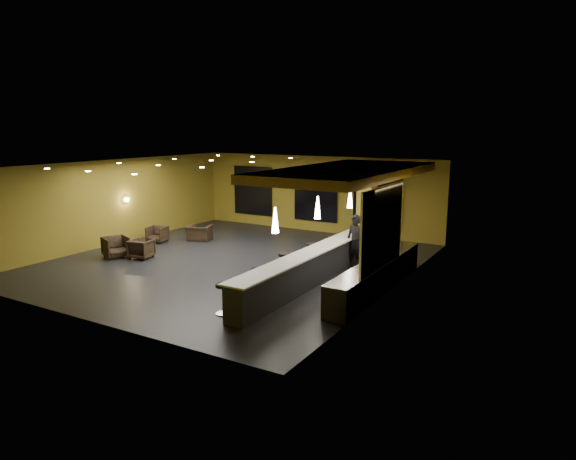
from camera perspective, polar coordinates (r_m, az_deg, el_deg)
The scene contains 34 objects.
floor at distance 18.75m, azimuth -6.07°, elevation -3.70°, with size 12.00×13.00×0.10m, color black.
ceiling at distance 18.15m, azimuth -6.31°, elevation 7.34°, with size 12.00×13.00×0.10m, color black.
wall_back at distance 23.89m, azimuth 3.20°, elevation 4.02°, with size 12.00×0.10×3.50m, color olive.
wall_front at distance 13.78m, azimuth -22.59°, elevation -2.35°, with size 12.00×0.10×3.50m, color olive.
wall_left at distance 22.46m, azimuth -18.72°, elevation 2.96°, with size 0.10×13.00×3.50m, color olive.
wall_right at distance 15.60m, azimuth 12.00°, elevation -0.18°, with size 0.10×13.00×3.50m, color olive.
wood_soffit at distance 17.02m, azimuth 6.72°, elevation 6.42°, with size 3.60×8.00×0.28m, color olive.
window_left at distance 25.58m, azimuth -3.92°, elevation 4.39°, with size 2.20×0.06×2.40m, color black.
window_center at distance 23.80m, azimuth 3.08°, elevation 3.87°, with size 2.20×0.06×2.40m, color black.
window_right at distance 22.59m, azimuth 9.87°, elevation 3.32°, with size 2.20×0.06×2.40m, color black.
tile_backsplash at distance 14.65m, azimuth 10.46°, elevation 0.13°, with size 0.06×3.20×2.40m, color white.
bar_counter at distance 15.90m, azimuth 2.41°, elevation -4.35°, with size 0.60×8.00×1.00m, color black.
bar_top at distance 15.77m, azimuth 2.42°, elevation -2.51°, with size 0.78×8.10×0.05m, color beige.
prep_counter at distance 15.58m, azimuth 9.81°, elevation -5.12°, with size 0.70×6.00×0.86m, color black.
prep_top at distance 15.46m, azimuth 9.87°, elevation -3.50°, with size 0.72×6.00×0.03m, color silver.
wall_shelf_lower at distance 14.59m, azimuth 9.62°, elevation -1.49°, with size 0.30×1.50×0.03m, color silver.
wall_shelf_upper at distance 14.50m, azimuth 9.68°, elevation 0.25°, with size 0.30×1.50×0.03m, color silver.
column at distance 19.73m, azimuth 8.72°, elevation 2.34°, with size 0.60×0.60×3.50m, color olive.
wall_sconce at distance 22.66m, azimuth -17.49°, elevation 3.24°, with size 0.22×0.22×0.22m, color #FFE5B2.
pendant_0 at distance 13.79m, azimuth -1.43°, elevation 1.10°, with size 0.20×0.20×0.70m, color white.
pendant_1 at distance 15.94m, azimuth 3.31°, elevation 2.49°, with size 0.20×0.20×0.70m, color white.
pendant_2 at distance 18.18m, azimuth 6.91°, elevation 3.53°, with size 0.20×0.20×0.70m, color white.
staff_a at distance 17.71m, azimuth 7.53°, elevation -1.32°, with size 0.69×0.45×1.88m, color black.
staff_b at distance 18.57m, azimuth 9.94°, elevation -1.28°, with size 0.77×0.60×1.58m, color black.
staff_c at distance 17.70m, azimuth 11.26°, elevation -1.94°, with size 0.78×0.51×1.59m, color black.
armchair_a at distance 20.28m, azimuth -18.59°, elevation -1.79°, with size 0.84×0.87×0.79m, color black.
armchair_b at distance 19.83m, azimuth -15.98°, elevation -2.02°, with size 0.77×0.79×0.72m, color black.
armchair_c at distance 22.39m, azimuth -14.32°, elevation -0.47°, with size 0.73×0.75×0.69m, color black.
armchair_d at distance 22.42m, azimuth -9.82°, elevation -0.32°, with size 0.99×0.87×0.65m, color black.
bar_stool_0 at distance 13.54m, azimuth -7.21°, elevation -7.15°, with size 0.42×0.42×0.82m.
bar_stool_1 at distance 14.91m, azimuth -3.40°, elevation -5.40°, with size 0.40×0.40×0.80m.
bar_stool_2 at distance 16.40m, azimuth -0.36°, elevation -3.65°, with size 0.44×0.44×0.87m.
bar_stool_3 at distance 17.84m, azimuth 2.75°, elevation -2.46°, with size 0.43×0.43×0.85m.
bar_stool_4 at distance 19.23m, azimuth 4.78°, elevation -1.51°, with size 0.42×0.42×0.83m.
Camera 1 is at (10.80, -14.53, 4.82)m, focal length 32.00 mm.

